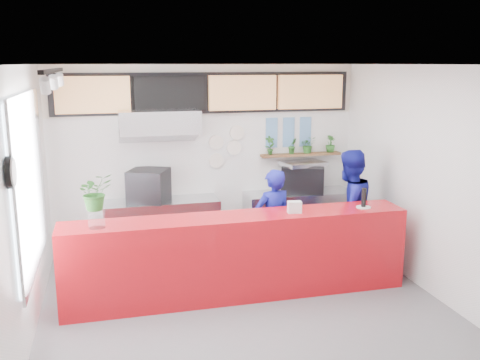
{
  "coord_description": "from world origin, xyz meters",
  "views": [
    {
      "loc": [
        -1.61,
        -6.0,
        3.02
      ],
      "look_at": [
        0.1,
        0.7,
        1.5
      ],
      "focal_mm": 40.0,
      "sensor_mm": 36.0,
      "label": 1
    }
  ],
  "objects_px": {
    "service_counter": "(238,256)",
    "panini_oven": "(149,185)",
    "espresso_machine": "(303,179)",
    "pepper_mill": "(364,198)",
    "staff_right": "(348,209)",
    "staff_center": "(273,223)"
  },
  "relations": [
    {
      "from": "staff_right",
      "to": "pepper_mill",
      "type": "distance_m",
      "value": 0.77
    },
    {
      "from": "panini_oven",
      "to": "pepper_mill",
      "type": "bearing_deg",
      "value": -10.09
    },
    {
      "from": "espresso_machine",
      "to": "pepper_mill",
      "type": "distance_m",
      "value": 1.86
    },
    {
      "from": "staff_center",
      "to": "staff_right",
      "type": "relative_size",
      "value": 0.88
    },
    {
      "from": "staff_right",
      "to": "pepper_mill",
      "type": "height_order",
      "value": "staff_right"
    },
    {
      "from": "panini_oven",
      "to": "staff_right",
      "type": "distance_m",
      "value": 3.08
    },
    {
      "from": "staff_center",
      "to": "espresso_machine",
      "type": "bearing_deg",
      "value": -139.02
    },
    {
      "from": "service_counter",
      "to": "panini_oven",
      "type": "xyz_separation_m",
      "value": [
        -0.98,
        1.8,
        0.6
      ]
    },
    {
      "from": "staff_center",
      "to": "staff_right",
      "type": "distance_m",
      "value": 1.19
    },
    {
      "from": "service_counter",
      "to": "panini_oven",
      "type": "bearing_deg",
      "value": 118.65
    },
    {
      "from": "pepper_mill",
      "to": "staff_center",
      "type": "bearing_deg",
      "value": 149.17
    },
    {
      "from": "espresso_machine",
      "to": "staff_center",
      "type": "relative_size",
      "value": 0.44
    },
    {
      "from": "service_counter",
      "to": "espresso_machine",
      "type": "relative_size",
      "value": 6.48
    },
    {
      "from": "espresso_machine",
      "to": "staff_right",
      "type": "xyz_separation_m",
      "value": [
        0.28,
        -1.17,
        -0.23
      ]
    },
    {
      "from": "espresso_machine",
      "to": "staff_right",
      "type": "relative_size",
      "value": 0.39
    },
    {
      "from": "espresso_machine",
      "to": "service_counter",
      "type": "bearing_deg",
      "value": -109.22
    },
    {
      "from": "panini_oven",
      "to": "espresso_machine",
      "type": "xyz_separation_m",
      "value": [
        2.55,
        0.0,
        -0.03
      ]
    },
    {
      "from": "staff_right",
      "to": "pepper_mill",
      "type": "relative_size",
      "value": 6.96
    },
    {
      "from": "panini_oven",
      "to": "staff_right",
      "type": "relative_size",
      "value": 0.31
    },
    {
      "from": "espresso_machine",
      "to": "pepper_mill",
      "type": "xyz_separation_m",
      "value": [
        0.17,
        -1.85,
        0.12
      ]
    },
    {
      "from": "panini_oven",
      "to": "espresso_machine",
      "type": "bearing_deg",
      "value": 24.11
    },
    {
      "from": "service_counter",
      "to": "staff_right",
      "type": "height_order",
      "value": "staff_right"
    }
  ]
}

